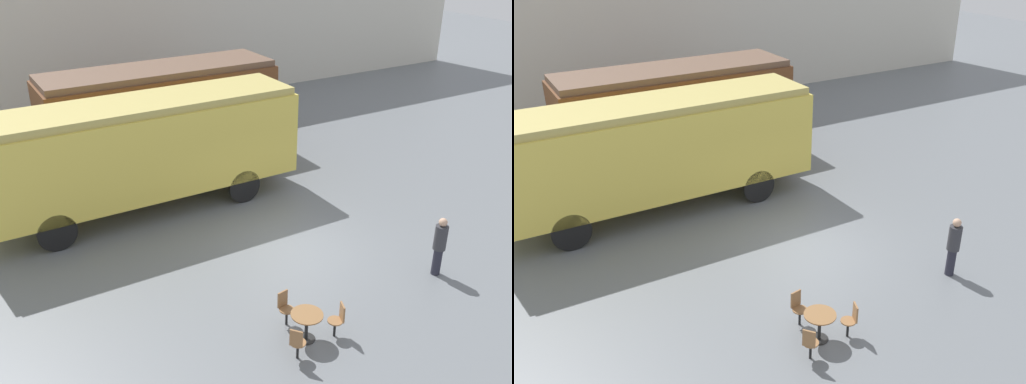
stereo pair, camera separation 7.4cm
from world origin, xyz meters
TOP-DOWN VIEW (x-y plane):
  - ground_plane at (0.00, 0.00)m, footprint 80.00×80.00m
  - backdrop_wall at (0.00, 15.49)m, footprint 44.00×0.15m
  - passenger_coach_wooden at (-0.67, 8.41)m, footprint 8.99×2.75m
  - passenger_coach_vintage at (-2.89, 4.58)m, footprint 10.32×2.49m
  - cafe_table_near at (-2.04, -3.45)m, footprint 0.75×0.75m
  - cafe_chair_0 at (-1.35, -3.72)m, footprint 0.39×0.38m
  - cafe_chair_1 at (-2.15, -2.71)m, footprint 0.36×0.37m
  - cafe_chair_2 at (-2.62, -3.92)m, footprint 0.41×0.40m
  - visitor_person at (2.54, -3.04)m, footprint 0.34×0.34m

SIDE VIEW (x-z plane):
  - ground_plane at x=0.00m, z-range 0.00..0.00m
  - cafe_chair_0 at x=-1.35m, z-range 0.07..0.94m
  - cafe_chair_1 at x=-2.15m, z-range 0.07..0.94m
  - cafe_chair_2 at x=-2.62m, z-range 0.07..0.94m
  - cafe_table_near at x=-2.04m, z-range 0.17..0.88m
  - visitor_person at x=2.54m, z-range 0.07..1.78m
  - passenger_coach_wooden at x=-0.67m, z-range 0.31..4.02m
  - passenger_coach_vintage at x=-2.89m, z-range 0.35..4.06m
  - backdrop_wall at x=0.00m, z-range 0.00..9.00m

